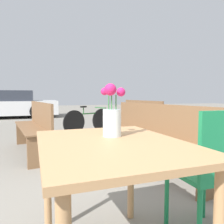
# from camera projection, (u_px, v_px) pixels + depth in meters

# --- Properties ---
(table_front) EXTENTS (0.76, 0.99, 0.72)m
(table_front) POSITION_uv_depth(u_px,v_px,m) (112.00, 160.00, 1.18)
(table_front) COLOR tan
(table_front) RESTS_ON ground_plane
(flower_vase) EXTENTS (0.14, 0.15, 0.31)m
(flower_vase) POSITION_uv_depth(u_px,v_px,m) (112.00, 119.00, 1.30)
(flower_vase) COLOR silver
(flower_vase) RESTS_ON table_front
(cafe_chair) EXTENTS (0.40, 0.40, 0.88)m
(cafe_chair) POSITION_uv_depth(u_px,v_px,m) (212.00, 167.00, 1.41)
(cafe_chair) COLOR #197A47
(cafe_chair) RESTS_ON ground_plane
(bench_near) EXTENTS (0.68, 1.94, 0.85)m
(bench_near) POSITION_uv_depth(u_px,v_px,m) (155.00, 133.00, 2.83)
(bench_near) COLOR brown
(bench_near) RESTS_ON ground_plane
(bench_middle) EXTENTS (0.50, 1.54, 0.85)m
(bench_middle) POSITION_uv_depth(u_px,v_px,m) (139.00, 118.00, 4.90)
(bench_middle) COLOR brown
(bench_middle) RESTS_ON ground_plane
(bench_far) EXTENTS (0.63, 1.79, 0.85)m
(bench_far) POSITION_uv_depth(u_px,v_px,m) (35.00, 125.00, 3.65)
(bench_far) COLOR brown
(bench_far) RESTS_ON ground_plane
(table_back) EXTENTS (0.72, 0.73, 0.73)m
(table_back) POSITION_uv_depth(u_px,v_px,m) (175.00, 116.00, 3.88)
(table_back) COLOR brown
(table_back) RESTS_ON ground_plane
(bicycle) EXTENTS (1.37, 0.67, 0.70)m
(bicycle) POSITION_uv_depth(u_px,v_px,m) (89.00, 120.00, 5.63)
(bicycle) COLOR black
(bicycle) RESTS_ON ground_plane
(parked_car) EXTENTS (4.50, 1.92, 1.17)m
(parked_car) POSITION_uv_depth(u_px,v_px,m) (3.00, 105.00, 9.35)
(parked_car) COLOR silver
(parked_car) RESTS_ON ground_plane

